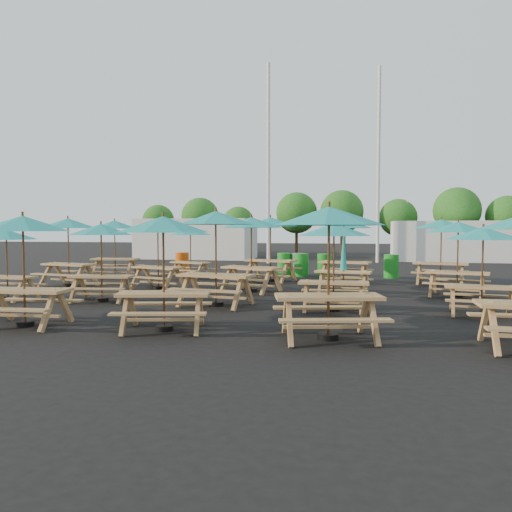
% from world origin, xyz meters
% --- Properties ---
extents(ground, '(120.00, 120.00, 0.00)m').
position_xyz_m(ground, '(0.00, 0.00, 0.00)').
color(ground, black).
rests_on(ground, ground).
extents(picnic_unit_1, '(1.76, 1.76, 2.06)m').
position_xyz_m(picnic_unit_1, '(-6.31, -3.30, 1.76)').
color(picnic_unit_1, '#A27648').
rests_on(picnic_unit_1, ground).
extents(picnic_unit_2, '(2.38, 2.38, 2.46)m').
position_xyz_m(picnic_unit_2, '(-6.58, 0.17, 2.11)').
color(picnic_unit_2, '#A27648').
rests_on(picnic_unit_2, ground).
extents(picnic_unit_3, '(2.22, 2.22, 2.45)m').
position_xyz_m(picnic_unit_3, '(-6.61, 3.60, 2.10)').
color(picnic_unit_3, '#A27648').
rests_on(picnic_unit_3, ground).
extents(picnic_unit_4, '(2.09, 2.09, 2.35)m').
position_xyz_m(picnic_unit_4, '(-3.19, -6.64, 2.01)').
color(picnic_unit_4, '#A27648').
rests_on(picnic_unit_4, ground).
extents(picnic_unit_5, '(2.06, 2.06, 2.22)m').
position_xyz_m(picnic_unit_5, '(-3.48, -2.98, 1.89)').
color(picnic_unit_5, '#A27648').
rests_on(picnic_unit_5, ground).
extents(picnic_unit_6, '(2.35, 2.35, 2.31)m').
position_xyz_m(picnic_unit_6, '(-3.13, 0.13, 1.97)').
color(picnic_unit_6, '#A27648').
rests_on(picnic_unit_6, ground).
extents(picnic_unit_7, '(2.24, 2.24, 2.14)m').
position_xyz_m(picnic_unit_7, '(-3.21, 3.57, 1.83)').
color(picnic_unit_7, '#A27648').
rests_on(picnic_unit_7, ground).
extents(picnic_unit_8, '(2.30, 2.30, 2.32)m').
position_xyz_m(picnic_unit_8, '(-0.13, -6.46, 1.99)').
color(picnic_unit_8, '#A27648').
rests_on(picnic_unit_8, ground).
extents(picnic_unit_9, '(2.36, 2.36, 2.55)m').
position_xyz_m(picnic_unit_9, '(-0.07, -3.10, 2.18)').
color(picnic_unit_9, '#A27648').
rests_on(picnic_unit_9, ground).
extents(picnic_unit_10, '(2.56, 2.56, 2.46)m').
position_xyz_m(picnic_unit_10, '(0.17, 0.03, 2.11)').
color(picnic_unit_10, '#A27648').
rests_on(picnic_unit_10, ground).
extents(picnic_unit_11, '(2.59, 2.59, 2.55)m').
position_xyz_m(picnic_unit_11, '(0.15, 3.44, 2.18)').
color(picnic_unit_11, '#A27648').
rests_on(picnic_unit_11, ground).
extents(picnic_unit_12, '(2.48, 2.48, 2.48)m').
position_xyz_m(picnic_unit_12, '(3.15, -6.55, 2.12)').
color(picnic_unit_12, '#A27648').
rests_on(picnic_unit_12, ground).
extents(picnic_unit_13, '(1.86, 1.86, 2.21)m').
position_xyz_m(picnic_unit_13, '(3.04, -3.24, 1.89)').
color(picnic_unit_13, '#A27648').
rests_on(picnic_unit_13, ground).
extents(picnic_unit_14, '(1.88, 1.69, 2.20)m').
position_xyz_m(picnic_unit_14, '(3.13, 0.08, 0.90)').
color(picnic_unit_14, '#A27648').
rests_on(picnic_unit_14, ground).
extents(picnic_unit_15, '(2.40, 2.40, 2.45)m').
position_xyz_m(picnic_unit_15, '(3.03, 3.50, 2.10)').
color(picnic_unit_15, '#A27648').
rests_on(picnic_unit_15, ground).
extents(picnic_unit_17, '(1.93, 1.93, 2.11)m').
position_xyz_m(picnic_unit_17, '(6.50, -3.19, 1.81)').
color(picnic_unit_17, '#A27648').
rests_on(picnic_unit_17, ground).
extents(picnic_unit_18, '(2.31, 2.31, 2.29)m').
position_xyz_m(picnic_unit_18, '(6.51, 0.17, 1.96)').
color(picnic_unit_18, '#A27648').
rests_on(picnic_unit_18, ground).
extents(picnic_unit_19, '(2.39, 2.39, 2.44)m').
position_xyz_m(picnic_unit_19, '(6.52, 3.66, 2.09)').
color(picnic_unit_19, '#A27648').
rests_on(picnic_unit_19, ground).
extents(waste_bin_0, '(0.62, 0.62, 0.99)m').
position_xyz_m(waste_bin_0, '(-4.46, 5.87, 0.50)').
color(waste_bin_0, '#E0530D').
rests_on(waste_bin_0, ground).
extents(waste_bin_1, '(0.62, 0.62, 0.99)m').
position_xyz_m(waste_bin_1, '(0.25, 6.24, 0.50)').
color(waste_bin_1, '#198D21').
rests_on(waste_bin_1, ground).
extents(waste_bin_2, '(0.62, 0.62, 0.99)m').
position_xyz_m(waste_bin_2, '(1.06, 5.88, 0.50)').
color(waste_bin_2, '#198D21').
rests_on(waste_bin_2, ground).
extents(waste_bin_3, '(0.62, 0.62, 0.99)m').
position_xyz_m(waste_bin_3, '(0.84, 6.30, 0.50)').
color(waste_bin_3, gray).
rests_on(waste_bin_3, ground).
extents(waste_bin_4, '(0.62, 0.62, 0.99)m').
position_xyz_m(waste_bin_4, '(2.06, 5.91, 0.50)').
color(waste_bin_4, '#198D21').
rests_on(waste_bin_4, ground).
extents(waste_bin_5, '(0.62, 0.62, 0.99)m').
position_xyz_m(waste_bin_5, '(4.86, 5.93, 0.50)').
color(waste_bin_5, '#198D21').
rests_on(waste_bin_5, ground).
extents(mast_0, '(0.20, 0.20, 12.00)m').
position_xyz_m(mast_0, '(-2.00, 14.00, 6.00)').
color(mast_0, silver).
rests_on(mast_0, ground).
extents(mast_1, '(0.20, 0.20, 12.00)m').
position_xyz_m(mast_1, '(4.50, 16.00, 6.00)').
color(mast_1, silver).
rests_on(mast_1, ground).
extents(event_tent_0, '(8.00, 4.00, 2.80)m').
position_xyz_m(event_tent_0, '(-8.00, 18.00, 1.40)').
color(event_tent_0, silver).
rests_on(event_tent_0, ground).
extents(event_tent_1, '(7.00, 4.00, 2.60)m').
position_xyz_m(event_tent_1, '(9.00, 19.00, 1.30)').
color(event_tent_1, silver).
rests_on(event_tent_1, ground).
extents(tree_0, '(2.80, 2.80, 4.24)m').
position_xyz_m(tree_0, '(-14.07, 25.25, 2.83)').
color(tree_0, '#382314').
rests_on(tree_0, ground).
extents(tree_1, '(3.11, 3.11, 4.72)m').
position_xyz_m(tree_1, '(-9.74, 23.90, 3.15)').
color(tree_1, '#382314').
rests_on(tree_1, ground).
extents(tree_2, '(2.59, 2.59, 3.93)m').
position_xyz_m(tree_2, '(-6.39, 23.65, 2.62)').
color(tree_2, '#382314').
rests_on(tree_2, ground).
extents(tree_3, '(3.36, 3.36, 5.09)m').
position_xyz_m(tree_3, '(-1.75, 24.72, 3.41)').
color(tree_3, '#382314').
rests_on(tree_3, ground).
extents(tree_4, '(3.41, 3.41, 5.17)m').
position_xyz_m(tree_4, '(1.90, 24.26, 3.46)').
color(tree_4, '#382314').
rests_on(tree_4, ground).
extents(tree_5, '(2.94, 2.94, 4.45)m').
position_xyz_m(tree_5, '(6.22, 24.67, 2.97)').
color(tree_5, '#382314').
rests_on(tree_5, ground).
extents(tree_6, '(3.38, 3.38, 5.13)m').
position_xyz_m(tree_6, '(10.23, 22.90, 3.43)').
color(tree_6, '#382314').
rests_on(tree_6, ground).
extents(tree_7, '(2.95, 2.95, 4.48)m').
position_xyz_m(tree_7, '(13.63, 22.92, 2.99)').
color(tree_7, '#382314').
rests_on(tree_7, ground).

